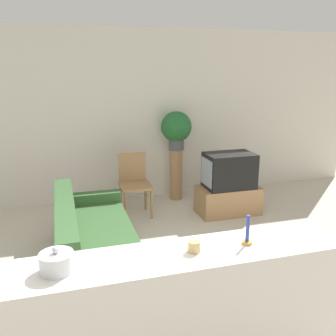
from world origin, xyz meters
TOP-DOWN VIEW (x-y plane):
  - wall_back at (0.00, 3.43)m, footprint 9.00×0.06m
  - couch at (-0.41, 1.30)m, footprint 0.80×1.85m
  - tv_stand at (1.66, 2.30)m, footprint 0.90×0.49m
  - television at (1.65, 2.30)m, footprint 0.71×0.46m
  - wooden_chair at (0.33, 2.67)m, footprint 0.44×0.44m
  - plant_stand at (1.11, 3.12)m, footprint 0.20×0.20m
  - potted_plant at (1.11, 3.12)m, footprint 0.49×0.49m
  - foreground_counter at (0.00, -0.44)m, footprint 2.23×0.44m
  - decorative_bowl at (-0.74, -0.44)m, footprint 0.20×0.20m
  - candle_jar at (0.09, -0.44)m, footprint 0.08×0.08m
  - candlestick at (0.47, -0.44)m, footprint 0.07×0.07m

SIDE VIEW (x-z plane):
  - tv_stand at x=1.66m, z-range 0.00..0.41m
  - couch at x=-0.41m, z-range -0.10..0.65m
  - plant_stand at x=1.11m, z-range 0.00..0.83m
  - foreground_counter at x=0.00m, z-range 0.00..0.98m
  - wooden_chair at x=0.33m, z-range 0.06..0.96m
  - television at x=1.65m, z-range 0.41..0.91m
  - candle_jar at x=0.09m, z-range 0.98..1.05m
  - decorative_bowl at x=-0.74m, z-range 0.96..1.12m
  - candlestick at x=0.47m, z-range 0.94..1.14m
  - potted_plant at x=1.11m, z-range 0.87..1.48m
  - wall_back at x=0.00m, z-range 0.00..2.70m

